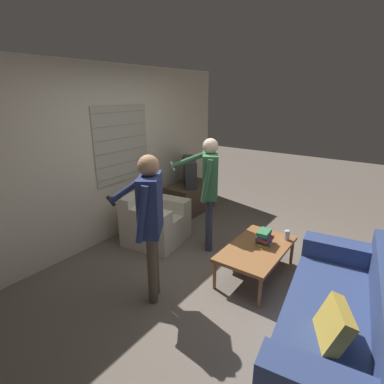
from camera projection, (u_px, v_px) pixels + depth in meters
The scene contains 12 objects.
ground_plane at pixel (229, 275), 3.71m from camera, with size 16.00×16.00×0.00m, color #665B51.
wall_back at pixel (112, 155), 4.43m from camera, with size 5.20×0.08×2.55m.
couch_blue at pixel (343, 326), 2.48m from camera, with size 2.11×1.09×0.82m.
armchair_beige at pixel (154, 221), 4.49m from camera, with size 0.91×0.88×0.75m.
coffee_table at pixel (257, 249), 3.60m from camera, with size 1.11×0.63×0.39m.
tv_stand at pixel (190, 198), 5.63m from camera, with size 0.94×0.53×0.54m.
tv at pixel (189, 172), 5.47m from camera, with size 0.70×0.64×0.48m.
person_left_standing at pixel (150, 212), 3.01m from camera, with size 0.53×0.77×1.60m.
person_right_standing at pixel (209, 181), 4.06m from camera, with size 0.55×0.83×1.59m.
book_stack at pixel (264, 237), 3.64m from camera, with size 0.25×0.20×0.18m.
soda_can at pixel (287, 235), 3.75m from camera, with size 0.07×0.07×0.13m.
spare_remote at pixel (266, 242), 3.68m from camera, with size 0.08×0.14×0.02m.
Camera 1 is at (-2.87, -1.48, 2.16)m, focal length 28.00 mm.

